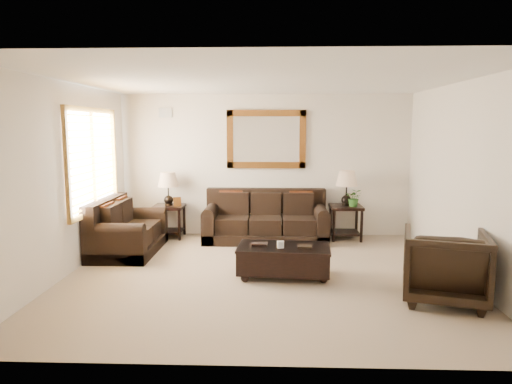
{
  "coord_description": "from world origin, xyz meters",
  "views": [
    {
      "loc": [
        0.14,
        -6.23,
        2.07
      ],
      "look_at": [
        -0.11,
        0.6,
        1.1
      ],
      "focal_mm": 32.0,
      "sensor_mm": 36.0,
      "label": 1
    }
  ],
  "objects_px": {
    "sofa": "(266,222)",
    "coffee_table": "(284,258)",
    "loveseat": "(125,233)",
    "armchair": "(445,262)",
    "end_table_left": "(169,195)",
    "end_table_right": "(346,195)"
  },
  "relations": [
    {
      "from": "sofa",
      "to": "coffee_table",
      "type": "bearing_deg",
      "value": -82.32
    },
    {
      "from": "loveseat",
      "to": "armchair",
      "type": "height_order",
      "value": "armchair"
    },
    {
      "from": "end_table_left",
      "to": "end_table_right",
      "type": "bearing_deg",
      "value": -0.14
    },
    {
      "from": "sofa",
      "to": "armchair",
      "type": "relative_size",
      "value": 2.36
    },
    {
      "from": "coffee_table",
      "to": "end_table_left",
      "type": "bearing_deg",
      "value": 138.12
    },
    {
      "from": "armchair",
      "to": "coffee_table",
      "type": "bearing_deg",
      "value": -8.34
    },
    {
      "from": "sofa",
      "to": "loveseat",
      "type": "height_order",
      "value": "sofa"
    },
    {
      "from": "end_table_left",
      "to": "coffee_table",
      "type": "distance_m",
      "value": 3.12
    },
    {
      "from": "end_table_right",
      "to": "end_table_left",
      "type": "bearing_deg",
      "value": 179.86
    },
    {
      "from": "end_table_left",
      "to": "armchair",
      "type": "height_order",
      "value": "end_table_left"
    },
    {
      "from": "loveseat",
      "to": "end_table_right",
      "type": "distance_m",
      "value": 4.0
    },
    {
      "from": "sofa",
      "to": "end_table_right",
      "type": "relative_size",
      "value": 1.76
    },
    {
      "from": "loveseat",
      "to": "end_table_right",
      "type": "height_order",
      "value": "end_table_right"
    },
    {
      "from": "end_table_right",
      "to": "coffee_table",
      "type": "xyz_separation_m",
      "value": [
        -1.21,
        -2.22,
        -0.57
      ]
    },
    {
      "from": "sofa",
      "to": "end_table_left",
      "type": "height_order",
      "value": "end_table_left"
    },
    {
      "from": "armchair",
      "to": "end_table_right",
      "type": "bearing_deg",
      "value": -61.56
    },
    {
      "from": "coffee_table",
      "to": "armchair",
      "type": "distance_m",
      "value": 2.09
    },
    {
      "from": "sofa",
      "to": "coffee_table",
      "type": "relative_size",
      "value": 1.7
    },
    {
      "from": "end_table_right",
      "to": "armchair",
      "type": "bearing_deg",
      "value": -77.36
    },
    {
      "from": "loveseat",
      "to": "coffee_table",
      "type": "relative_size",
      "value": 1.21
    },
    {
      "from": "coffee_table",
      "to": "loveseat",
      "type": "bearing_deg",
      "value": 160.63
    },
    {
      "from": "end_table_left",
      "to": "loveseat",
      "type": "bearing_deg",
      "value": -115.26
    }
  ]
}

